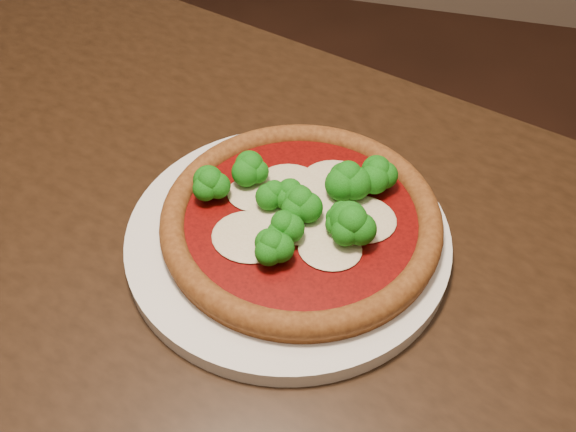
# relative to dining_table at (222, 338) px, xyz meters

# --- Properties ---
(dining_table) EXTENTS (1.52, 1.20, 0.75)m
(dining_table) POSITION_rel_dining_table_xyz_m (0.00, 0.00, 0.00)
(dining_table) COLOR black
(dining_table) RESTS_ON floor
(plate) EXTENTS (0.32, 0.32, 0.02)m
(plate) POSITION_rel_dining_table_xyz_m (0.05, 0.07, 0.10)
(plate) COLOR silver
(plate) RESTS_ON dining_table
(pizza) EXTENTS (0.28, 0.28, 0.06)m
(pizza) POSITION_rel_dining_table_xyz_m (0.07, 0.08, 0.13)
(pizza) COLOR brown
(pizza) RESTS_ON plate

